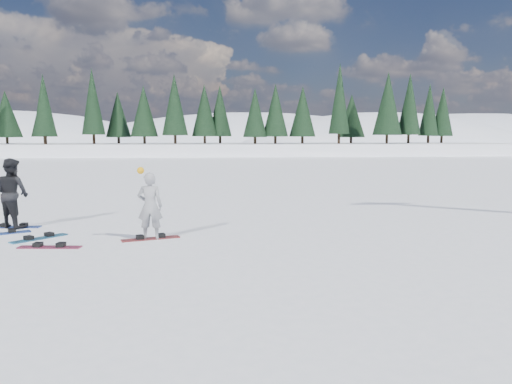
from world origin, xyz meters
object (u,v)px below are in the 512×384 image
(snowboard_loose_b, at_px, (50,247))
(snowboard_loose_c, at_px, (1,234))
(snowboarder_woman, at_px, (150,206))
(snowboarder_man, at_px, (12,193))
(snowboard_loose_a, at_px, (39,238))

(snowboard_loose_b, bearing_deg, snowboard_loose_c, 142.16)
(snowboarder_woman, xyz_separation_m, snowboarder_man, (-4.20, 2.04, 0.13))
(snowboarder_man, relative_size, snowboard_loose_b, 1.36)
(snowboard_loose_a, bearing_deg, snowboard_loose_b, -108.23)
(snowboard_loose_a, bearing_deg, snowboarder_woman, -53.01)
(snowboarder_man, relative_size, snowboard_loose_c, 1.36)
(snowboarder_woman, distance_m, snowboard_loose_b, 2.60)
(snowboarder_man, xyz_separation_m, snowboard_loose_b, (1.89, -2.83, -1.01))
(snowboarder_man, bearing_deg, snowboarder_woman, -173.29)
(snowboarder_woman, bearing_deg, snowboard_loose_c, -13.12)
(snowboard_loose_b, bearing_deg, snowboarder_man, 130.01)
(snowboard_loose_b, bearing_deg, snowboarder_woman, 25.11)
(snowboard_loose_c, bearing_deg, snowboarder_man, 62.51)
(snowboarder_man, bearing_deg, snowboard_loose_a, 159.08)
(snowboard_loose_a, xyz_separation_m, snowboard_loose_c, (-1.25, 0.71, 0.00))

